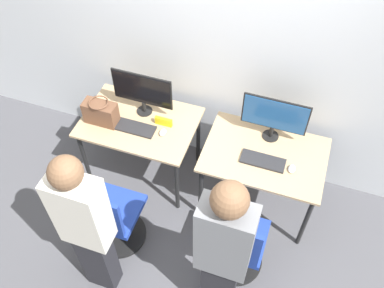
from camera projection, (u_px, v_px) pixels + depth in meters
ground_plane at (187, 214)px, 4.14m from camera, size 20.00×20.00×0.00m
wall_back at (219, 45)px, 3.58m from camera, size 12.00×0.05×2.80m
desk_left at (140, 128)px, 3.97m from camera, size 1.05×0.72×0.75m
monitor_left at (142, 91)px, 3.79m from camera, size 0.56×0.15×0.44m
keyboard_left at (135, 128)px, 3.84m from camera, size 0.38×0.15×0.02m
mouse_left at (163, 132)px, 3.80m from camera, size 0.06×0.09×0.03m
office_chair_left at (113, 219)px, 3.68m from camera, size 0.48×0.48×0.91m
person_left at (86, 226)px, 3.03m from camera, size 0.36×0.22×1.67m
desk_right at (264, 160)px, 3.73m from camera, size 1.05×0.72×0.75m
monitor_right at (275, 116)px, 3.59m from camera, size 0.56×0.15×0.44m
keyboard_right at (263, 161)px, 3.60m from camera, size 0.38×0.15×0.02m
mouse_right at (292, 169)px, 3.54m from camera, size 0.06×0.09×0.03m
office_chair_right at (237, 246)px, 3.51m from camera, size 0.48×0.48×0.91m
person_right at (223, 253)px, 2.86m from camera, size 0.36×0.23×1.73m
handbag at (101, 113)px, 3.82m from camera, size 0.30×0.18×0.25m
placard_left at (164, 122)px, 3.85m from camera, size 0.16×0.03×0.08m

